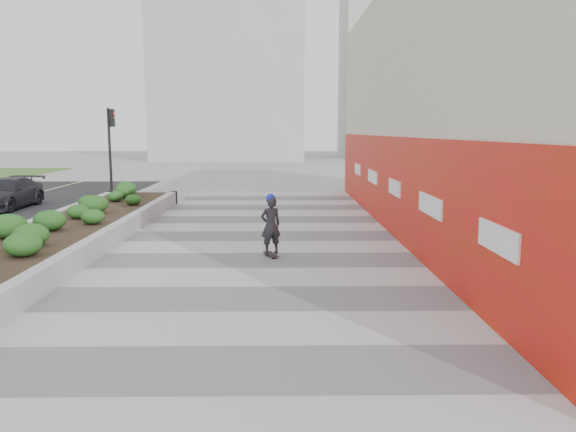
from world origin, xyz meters
name	(u,v)px	position (x,y,z in m)	size (l,w,h in m)	color
ground	(247,332)	(0.00, 0.00, 0.00)	(160.00, 160.00, 0.00)	gray
walkway	(255,282)	(0.00, 3.00, 0.01)	(8.00, 36.00, 0.01)	#A8A8AD
building	(488,104)	(6.98, 8.98, 3.98)	(6.04, 24.08, 8.00)	beige
planter	(65,230)	(-5.50, 7.00, 0.42)	(3.00, 18.00, 0.90)	#9E9EA0
traffic_signal_near	(111,140)	(-7.23, 17.50, 2.76)	(0.33, 0.28, 4.20)	black
distant_bldg_north_l	(230,68)	(-5.00, 55.00, 10.00)	(16.00, 12.00, 20.00)	#ADAAA3
distant_bldg_north_r	(402,56)	(15.00, 60.00, 12.00)	(14.00, 10.00, 24.00)	#ADAAA3
manhole_cover	(279,282)	(0.50, 3.00, 0.00)	(0.44, 0.44, 0.01)	#595654
skateboarder	(271,225)	(0.30, 5.42, 0.82)	(0.63, 0.75, 1.62)	beige
car_dark	(6,193)	(-10.71, 14.49, 0.62)	(1.75, 4.30, 1.25)	black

